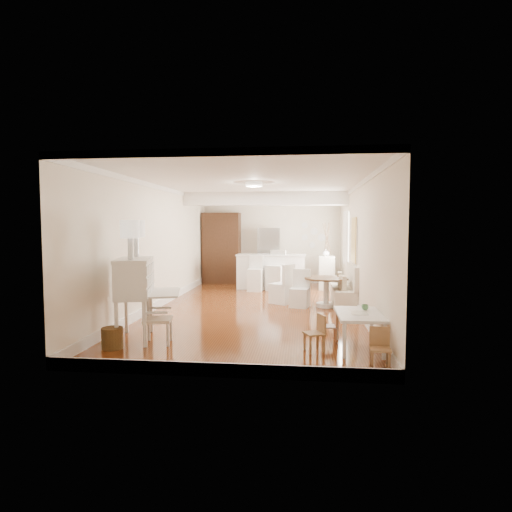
% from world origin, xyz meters
% --- Properties ---
extents(room, '(9.00, 9.04, 2.82)m').
position_xyz_m(room, '(0.04, 0.32, 1.98)').
color(room, brown).
rests_on(room, ground).
extents(secretary_bureau, '(1.29, 1.30, 1.35)m').
position_xyz_m(secretary_bureau, '(-1.70, -2.90, 0.67)').
color(secretary_bureau, silver).
rests_on(secretary_bureau, ground).
extents(gustavian_armchair, '(0.53, 0.53, 0.80)m').
position_xyz_m(gustavian_armchair, '(-1.24, -3.09, 0.40)').
color(gustavian_armchair, silver).
rests_on(gustavian_armchair, ground).
extents(wicker_basket, '(0.39, 0.39, 0.32)m').
position_xyz_m(wicker_basket, '(-1.84, -3.45, 0.16)').
color(wicker_basket, brown).
rests_on(wicker_basket, ground).
extents(kids_table, '(0.69, 1.12, 0.55)m').
position_xyz_m(kids_table, '(1.90, -3.05, 0.28)').
color(kids_table, silver).
rests_on(kids_table, ground).
extents(kids_chair_a, '(0.36, 0.36, 0.56)m').
position_xyz_m(kids_chair_a, '(1.22, -3.26, 0.28)').
color(kids_chair_a, '#997045').
rests_on(kids_chair_a, ground).
extents(kids_chair_b, '(0.26, 0.26, 0.51)m').
position_xyz_m(kids_chair_b, '(1.48, -2.67, 0.25)').
color(kids_chair_b, '#B47851').
rests_on(kids_chair_b, ground).
extents(kids_chair_c, '(0.28, 0.28, 0.55)m').
position_xyz_m(kids_chair_c, '(2.06, -3.95, 0.27)').
color(kids_chair_c, '#9D7047').
rests_on(kids_chair_c, ground).
extents(banquette, '(0.52, 1.60, 0.98)m').
position_xyz_m(banquette, '(1.99, 0.50, 0.49)').
color(banquette, silver).
rests_on(banquette, ground).
extents(dining_table, '(1.30, 1.30, 0.69)m').
position_xyz_m(dining_table, '(1.59, 0.33, 0.34)').
color(dining_table, '#4E3119').
rests_on(dining_table, ground).
extents(slip_chair_near, '(0.50, 0.51, 0.87)m').
position_xyz_m(slip_chair_near, '(0.98, 0.25, 0.43)').
color(slip_chair_near, white).
rests_on(slip_chair_near, ground).
extents(slip_chair_far, '(0.64, 0.64, 0.96)m').
position_xyz_m(slip_chair_far, '(0.54, 0.69, 0.48)').
color(slip_chair_far, white).
rests_on(slip_chair_far, ground).
extents(breakfast_counter, '(2.05, 0.65, 1.03)m').
position_xyz_m(breakfast_counter, '(0.10, 3.10, 0.52)').
color(breakfast_counter, white).
rests_on(breakfast_counter, ground).
extents(bar_stool_left, '(0.44, 0.44, 1.02)m').
position_xyz_m(bar_stool_left, '(-0.32, 2.55, 0.51)').
color(bar_stool_left, white).
rests_on(bar_stool_left, ground).
extents(bar_stool_right, '(0.59, 0.59, 1.17)m').
position_xyz_m(bar_stool_right, '(0.27, 2.75, 0.58)').
color(bar_stool_right, silver).
rests_on(bar_stool_right, ground).
extents(pantry_cabinet, '(1.20, 0.60, 2.30)m').
position_xyz_m(pantry_cabinet, '(-1.60, 4.18, 1.15)').
color(pantry_cabinet, '#381E11').
rests_on(pantry_cabinet, ground).
extents(fridge, '(0.75, 0.65, 1.80)m').
position_xyz_m(fridge, '(0.30, 4.15, 0.90)').
color(fridge, silver).
rests_on(fridge, ground).
extents(sideboard, '(0.50, 1.04, 0.98)m').
position_xyz_m(sideboard, '(1.76, 3.35, 0.49)').
color(sideboard, silver).
rests_on(sideboard, ground).
extents(pencil_cup, '(0.12, 0.12, 0.09)m').
position_xyz_m(pencil_cup, '(2.02, -2.81, 0.60)').
color(pencil_cup, '#57965F').
rests_on(pencil_cup, kids_table).
extents(branch_vase, '(0.22, 0.22, 0.21)m').
position_xyz_m(branch_vase, '(1.73, 3.33, 1.08)').
color(branch_vase, white).
rests_on(branch_vase, sideboard).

